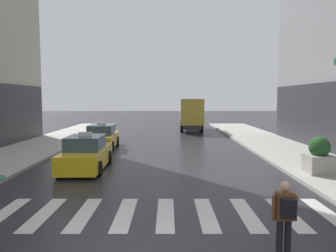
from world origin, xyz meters
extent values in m
cube|color=silver|center=(-4.20, 3.00, 0.00)|extent=(0.50, 2.80, 0.01)
cube|color=silver|center=(-3.00, 3.00, 0.00)|extent=(0.50, 2.80, 0.01)
cube|color=silver|center=(-1.80, 3.00, 0.00)|extent=(0.50, 2.80, 0.01)
cube|color=silver|center=(-0.60, 3.00, 0.00)|extent=(0.50, 2.80, 0.01)
cube|color=silver|center=(0.60, 3.00, 0.00)|extent=(0.50, 2.80, 0.01)
cube|color=silver|center=(1.80, 3.00, 0.00)|extent=(0.50, 2.80, 0.01)
cube|color=silver|center=(3.00, 3.00, 0.00)|extent=(0.50, 2.80, 0.01)
cube|color=silver|center=(4.20, 3.00, 0.00)|extent=(0.50, 2.80, 0.01)
cube|color=silver|center=(5.40, 3.00, 0.00)|extent=(0.50, 2.80, 0.01)
cube|color=yellow|center=(-3.27, 8.99, 0.56)|extent=(1.89, 4.54, 0.84)
cube|color=#384C5B|center=(-3.27, 8.89, 1.30)|extent=(1.64, 2.13, 0.64)
cube|color=silver|center=(-3.27, 8.89, 1.71)|extent=(0.60, 0.25, 0.18)
cylinder|color=black|center=(-4.15, 10.33, 0.33)|extent=(0.23, 0.66, 0.66)
cylinder|color=black|center=(-2.44, 10.36, 0.33)|extent=(0.23, 0.66, 0.66)
cylinder|color=black|center=(-4.09, 7.63, 0.33)|extent=(0.23, 0.66, 0.66)
cylinder|color=black|center=(-2.38, 7.66, 0.33)|extent=(0.23, 0.66, 0.66)
cube|color=#F2EAB2|center=(-3.95, 11.25, 0.60)|extent=(0.20, 0.04, 0.14)
cube|color=#F2EAB2|center=(-2.69, 11.28, 0.60)|extent=(0.20, 0.04, 0.14)
cube|color=gold|center=(-3.82, 15.31, 0.56)|extent=(1.97, 4.57, 0.84)
cube|color=#384C5B|center=(-3.82, 15.21, 1.30)|extent=(1.68, 2.16, 0.64)
cube|color=silver|center=(-3.82, 15.21, 1.71)|extent=(0.61, 0.26, 0.18)
cylinder|color=black|center=(-4.73, 16.63, 0.33)|extent=(0.25, 0.67, 0.66)
cylinder|color=black|center=(-3.02, 16.69, 0.33)|extent=(0.25, 0.67, 0.66)
cylinder|color=black|center=(-4.62, 13.93, 0.33)|extent=(0.25, 0.67, 0.66)
cylinder|color=black|center=(-2.91, 13.99, 0.33)|extent=(0.25, 0.67, 0.66)
cube|color=#F2EAB2|center=(-4.54, 17.55, 0.60)|extent=(0.20, 0.05, 0.14)
cube|color=#F2EAB2|center=(-3.28, 17.60, 0.60)|extent=(0.20, 0.05, 0.14)
cube|color=#2D2D2D|center=(3.10, 26.94, 0.65)|extent=(2.05, 6.66, 0.40)
cube|color=silver|center=(3.23, 30.24, 1.90)|extent=(2.17, 1.88, 2.10)
cube|color=#384C5B|center=(3.27, 31.16, 2.27)|extent=(1.89, 0.11, 0.95)
cube|color=gold|center=(3.07, 26.04, 2.10)|extent=(2.38, 4.88, 2.50)
cylinder|color=black|center=(2.22, 30.08, 0.45)|extent=(0.31, 0.91, 0.90)
cylinder|color=black|center=(4.22, 30.00, 0.45)|extent=(0.31, 0.91, 0.90)
cylinder|color=black|center=(2.05, 25.54, 0.45)|extent=(0.31, 0.91, 0.90)
cylinder|color=black|center=(4.05, 25.46, 0.45)|extent=(0.31, 0.91, 0.90)
cylinder|color=black|center=(3.07, 0.47, 0.41)|extent=(0.14, 0.14, 0.82)
cylinder|color=black|center=(3.25, 0.47, 0.41)|extent=(0.14, 0.14, 0.82)
cube|color=brown|center=(3.16, 0.47, 1.12)|extent=(0.36, 0.24, 0.60)
sphere|color=beige|center=(3.16, 0.47, 1.54)|extent=(0.22, 0.22, 0.22)
cylinder|color=brown|center=(2.93, 0.47, 1.07)|extent=(0.09, 0.09, 0.55)
cylinder|color=brown|center=(3.39, 0.47, 1.07)|extent=(0.09, 0.09, 0.55)
cube|color=black|center=(3.16, 0.25, 1.14)|extent=(0.28, 0.18, 0.40)
cube|color=#A8A399|center=(7.25, 7.52, 0.55)|extent=(1.10, 1.10, 0.80)
sphere|color=#234C23|center=(7.25, 7.52, 1.30)|extent=(0.90, 0.90, 0.90)
camera|label=1|loc=(0.67, -6.13, 3.40)|focal=34.01mm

